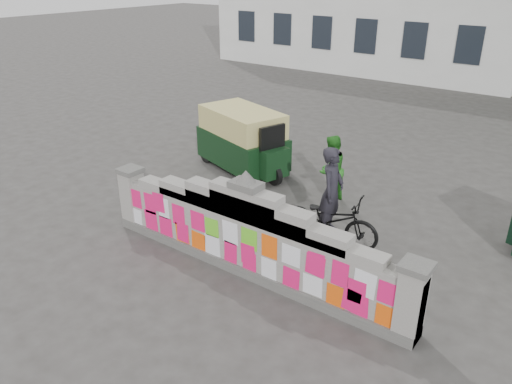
# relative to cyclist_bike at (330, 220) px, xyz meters

# --- Properties ---
(ground) EXTENTS (100.00, 100.00, 0.00)m
(ground) POSITION_rel_cyclist_bike_xyz_m (-0.69, -1.82, -0.53)
(ground) COLOR #383533
(ground) RESTS_ON ground
(parapet_wall) EXTENTS (6.48, 0.44, 2.01)m
(parapet_wall) POSITION_rel_cyclist_bike_xyz_m (-0.69, -1.82, 0.22)
(parapet_wall) COLOR #4C4C49
(parapet_wall) RESTS_ON ground
(cyclist_bike) EXTENTS (2.09, 0.98, 1.06)m
(cyclist_bike) POSITION_rel_cyclist_bike_xyz_m (0.00, 0.00, 0.00)
(cyclist_bike) COLOR black
(cyclist_bike) RESTS_ON ground
(cyclist_rider) EXTENTS (0.52, 0.71, 1.79)m
(cyclist_rider) POSITION_rel_cyclist_bike_xyz_m (0.00, 0.00, 0.37)
(cyclist_rider) COLOR black
(cyclist_rider) RESTS_ON ground
(pedestrian) EXTENTS (0.66, 0.83, 1.63)m
(pedestrian) POSITION_rel_cyclist_bike_xyz_m (-0.94, 1.72, 0.29)
(pedestrian) COLOR #297E22
(pedestrian) RESTS_ON ground
(rickshaw_left) EXTENTS (3.07, 2.10, 1.65)m
(rickshaw_left) POSITION_rel_cyclist_bike_xyz_m (-3.83, 2.17, 0.33)
(rickshaw_left) COLOR black
(rickshaw_left) RESTS_ON ground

